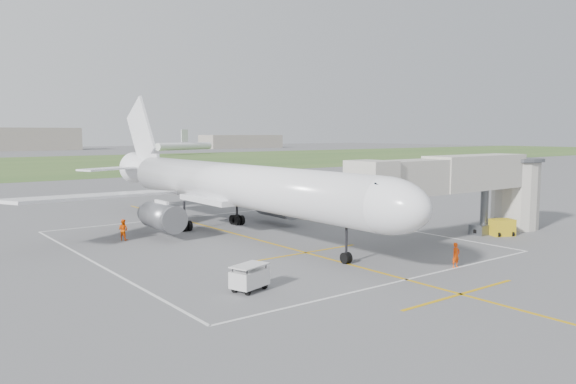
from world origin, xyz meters
TOP-DOWN VIEW (x-y plane):
  - ground at (0.00, 0.00)m, footprint 700.00×700.00m
  - apron_markings at (0.00, -5.82)m, footprint 28.20×60.00m
  - airliner at (-0.00, 0.75)m, footprint 38.93×46.75m
  - jet_bridge at (15.72, -13.50)m, footprint 23.40×5.00m
  - gpu_unit at (18.53, -15.03)m, footprint 2.34×2.02m
  - baggage_cart at (-9.18, -16.13)m, footprint 2.52×1.95m
  - ramp_worker_nose at (5.16, -19.87)m, footprint 0.66×0.47m
  - ramp_worker_wing at (-9.26, 3.36)m, footprint 1.07×1.12m

SIDE VIEW (x-z plane):
  - ground at x=0.00m, z-range 0.00..0.00m
  - apron_markings at x=0.00m, z-range 0.00..0.01m
  - gpu_unit at x=18.53m, z-range -0.01..1.48m
  - baggage_cart at x=-9.18m, z-range 0.02..1.56m
  - ramp_worker_nose at x=5.16m, z-range 0.00..1.71m
  - ramp_worker_wing at x=-9.26m, z-range 0.00..1.82m
  - airliner at x=0.00m, z-range -2.37..11.15m
  - jet_bridge at x=15.72m, z-range 1.14..8.34m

